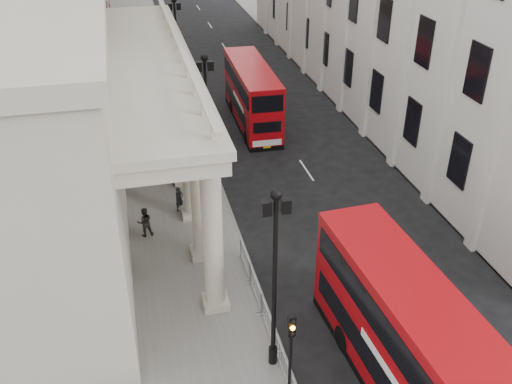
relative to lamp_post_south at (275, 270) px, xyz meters
name	(u,v)px	position (x,y,z in m)	size (l,w,h in m)	color
sidewalk_west	(159,124)	(-2.40, 26.00, -4.85)	(6.00, 140.00, 0.12)	slate
sidewalk_east	(355,106)	(14.10, 26.00, -4.85)	(3.00, 140.00, 0.12)	slate
kerb	(196,120)	(0.55, 26.00, -4.84)	(0.20, 140.00, 0.14)	slate
portico_building	(29,122)	(-9.90, 14.00, 1.09)	(9.00, 28.00, 12.00)	#AAA28E
lamp_post_south	(275,270)	(0.00, 0.00, 0.00)	(1.05, 0.44, 8.32)	black
lamp_post_mid	(207,111)	(0.00, 16.00, 0.00)	(1.05, 0.44, 8.32)	black
lamp_post_north	(177,41)	(0.00, 32.00, 0.00)	(1.05, 0.44, 8.32)	black
traffic_light	(291,344)	(0.10, -2.02, -1.80)	(0.28, 0.33, 4.30)	black
crowd_barriers	(291,384)	(0.25, -1.77, -4.24)	(0.50, 18.75, 1.10)	gray
bus_near	(409,341)	(4.58, -2.45, -2.28)	(3.48, 11.79, 5.03)	#A1070D
bus_far	(252,94)	(4.84, 24.72, -2.51)	(2.81, 10.71, 4.60)	#B2080E
pedestrian_a	(179,199)	(-2.34, 12.72, -4.02)	(0.57, 0.37, 1.55)	black
pedestrian_b	(145,222)	(-4.49, 10.56, -3.92)	(0.85, 0.66, 1.74)	black
pedestrian_c	(175,171)	(-2.19, 16.15, -3.97)	(0.80, 0.52, 1.64)	black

